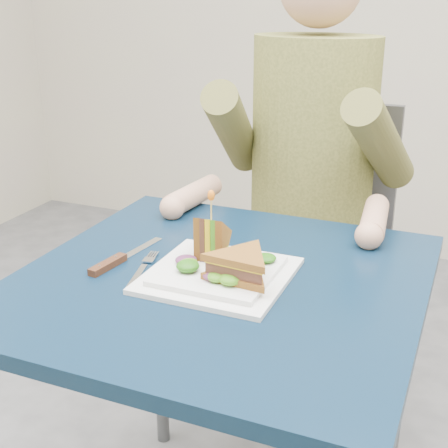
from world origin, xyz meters
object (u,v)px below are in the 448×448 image
at_px(sandwich_flat, 241,266).
at_px(knife, 114,261).
at_px(chair, 316,235).
at_px(sandwich_upright, 211,240).
at_px(plate, 219,274).
at_px(fork, 141,271).
at_px(diner, 312,120).
at_px(table, 221,313).

relative_size(sandwich_flat, knife, 0.72).
xyz_separation_m(chair, sandwich_upright, (-0.04, -0.70, 0.24)).
distance_m(chair, sandwich_upright, 0.74).
xyz_separation_m(chair, plate, (-0.00, -0.75, 0.20)).
distance_m(plate, sandwich_upright, 0.07).
height_order(sandwich_flat, fork, sandwich_flat).
bearing_deg(sandwich_flat, sandwich_upright, 141.92).
height_order(fork, knife, knife).
xyz_separation_m(diner, sandwich_flat, (0.05, -0.66, -0.14)).
bearing_deg(diner, plate, -90.09).
bearing_deg(sandwich_upright, knife, -159.31).
bearing_deg(knife, plate, 6.18).
distance_m(sandwich_flat, fork, 0.21).
bearing_deg(knife, fork, -10.68).
height_order(diner, fork, diner).
xyz_separation_m(table, sandwich_upright, (-0.04, 0.04, 0.13)).
distance_m(plate, fork, 0.15).
distance_m(sandwich_upright, knife, 0.20).
xyz_separation_m(chair, fork, (-0.15, -0.78, 0.19)).
height_order(table, knife, knife).
distance_m(table, sandwich_flat, 0.14).
distance_m(table, chair, 0.75).
relative_size(sandwich_upright, knife, 0.58).
relative_size(diner, knife, 3.36).
xyz_separation_m(table, diner, (-0.00, 0.63, 0.26)).
xyz_separation_m(sandwich_upright, knife, (-0.18, -0.07, -0.05)).
bearing_deg(diner, table, -90.00).
height_order(chair, diner, diner).
height_order(table, plate, plate).
relative_size(table, fork, 4.21).
bearing_deg(diner, fork, -102.55).
xyz_separation_m(table, fork, (-0.15, -0.04, 0.08)).
relative_size(fork, knife, 0.80).
height_order(sandwich_upright, fork, sandwich_upright).
xyz_separation_m(table, plate, (-0.00, -0.01, 0.09)).
relative_size(chair, sandwich_upright, 7.27).
bearing_deg(sandwich_upright, diner, 86.57).
relative_size(chair, knife, 4.19).
distance_m(table, fork, 0.18).
bearing_deg(table, sandwich_upright, 132.99).
distance_m(plate, sandwich_flat, 0.07).
relative_size(sandwich_flat, fork, 0.89).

